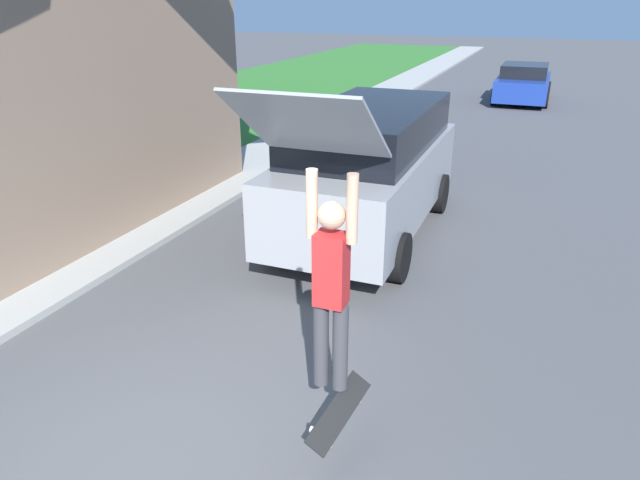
% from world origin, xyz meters
% --- Properties ---
extents(ground_plane, '(120.00, 120.00, 0.00)m').
position_xyz_m(ground_plane, '(0.00, 0.00, 0.00)').
color(ground_plane, '#49494C').
extents(lawn, '(10.00, 80.00, 0.08)m').
position_xyz_m(lawn, '(-8.00, 6.00, 0.04)').
color(lawn, '#2D6B28').
rests_on(lawn, ground_plane).
extents(sidewalk, '(1.80, 80.00, 0.10)m').
position_xyz_m(sidewalk, '(-3.60, 6.00, 0.05)').
color(sidewalk, '#9E9E99').
rests_on(sidewalk, ground_plane).
extents(suv_parked, '(2.07, 5.56, 2.76)m').
position_xyz_m(suv_parked, '(0.18, 5.66, 1.15)').
color(suv_parked, gray).
rests_on(suv_parked, ground_plane).
extents(car_down_street, '(1.97, 4.07, 1.39)m').
position_xyz_m(car_down_street, '(1.72, 20.49, 0.68)').
color(car_down_street, navy).
rests_on(car_down_street, ground_plane).
extents(skateboarder, '(0.41, 0.22, 1.89)m').
position_xyz_m(skateboarder, '(1.34, 0.84, 1.57)').
color(skateboarder, '#38383D').
rests_on(skateboarder, ground_plane).
extents(skateboard, '(0.35, 0.70, 0.40)m').
position_xyz_m(skateboard, '(1.47, 0.67, 0.47)').
color(skateboard, black).
rests_on(skateboard, ground_plane).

